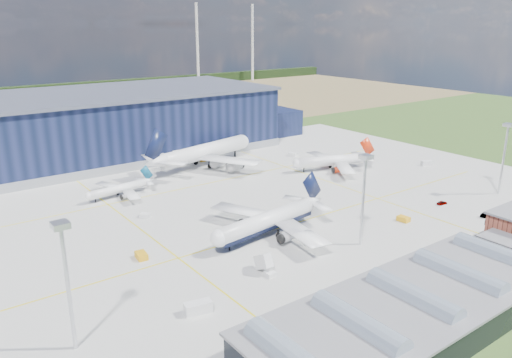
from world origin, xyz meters
name	(u,v)px	position (x,y,z in m)	size (l,w,h in m)	color
ground	(256,217)	(0.00, 0.00, 0.00)	(600.00, 600.00, 0.00)	#385921
apron	(236,207)	(0.00, 10.00, 0.03)	(220.00, 160.00, 0.08)	#ADADA8
farmland	(46,112)	(0.00, 220.00, 0.00)	(600.00, 220.00, 0.01)	#90754D
treeline	(16,92)	(0.00, 300.00, 4.00)	(600.00, 8.00, 8.00)	black
hangar	(129,124)	(2.81, 94.80, 11.62)	(145.00, 62.00, 26.10)	#0F1733
glass_concourse	(424,305)	(-6.45, -60.00, 3.69)	(78.00, 23.00, 8.60)	black
light_mast_west	(65,266)	(-60.00, -30.00, 15.43)	(2.60, 2.60, 23.00)	silver
light_mast_center	(364,185)	(10.00, -30.00, 15.43)	(2.60, 2.60, 23.00)	silver
light_mast_east	(505,147)	(75.00, -30.00, 15.43)	(2.60, 2.60, 23.00)	silver
airliner_navy	(267,212)	(-5.48, -12.00, 6.62)	(40.62, 39.73, 13.24)	white
airliner_red	(331,155)	(50.92, 22.00, 5.60)	(34.35, 33.60, 11.20)	white
airliner_widebody	(205,143)	(16.53, 55.00, 8.77)	(53.80, 52.63, 17.54)	white
airliner_regional	(117,185)	(-24.70, 40.00, 4.01)	(24.60, 24.07, 8.02)	white
gse_tug_a	(141,256)	(-36.99, -5.08, 0.77)	(2.25, 3.68, 1.53)	orange
gse_tug_b	(403,219)	(31.04, -26.75, 0.71)	(2.19, 3.28, 1.42)	orange
gse_van_a	(198,308)	(-37.88, -32.84, 1.14)	(2.28, 5.23, 2.28)	silver
gse_cart_a	(293,154)	(52.90, 46.00, 0.71)	(2.20, 3.30, 1.43)	silver
gse_van_b	(427,163)	(85.03, 4.02, 1.01)	(2.01, 4.40, 2.01)	silver
gse_tug_c	(202,159)	(18.90, 62.00, 0.76)	(2.18, 3.48, 1.52)	orange
gse_cart_b	(145,215)	(-25.30, 18.41, 0.63)	(1.95, 2.93, 1.27)	silver
gse_van_c	(500,226)	(46.52, -46.00, 1.20)	(2.39, 4.98, 2.39)	silver
airstair	(263,265)	(-17.96, -27.07, 1.56)	(1.95, 4.86, 3.11)	silver
car_a	(442,203)	(51.47, -25.18, 0.61)	(1.43, 3.56, 1.21)	#99999E
car_b	(486,215)	(52.70, -38.63, 0.66)	(1.40, 4.02, 1.33)	#99999E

